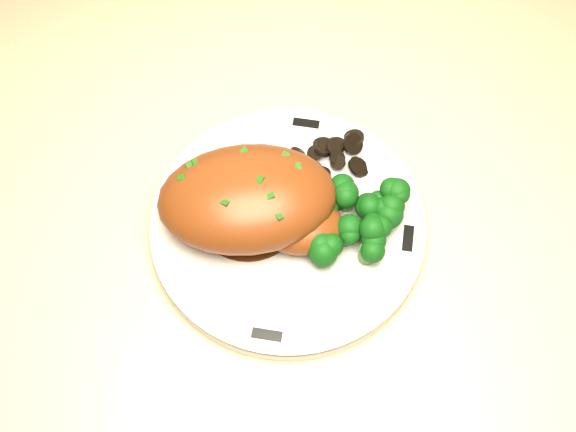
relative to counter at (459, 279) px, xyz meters
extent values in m
cube|color=#513625|center=(0.00, 0.00, -0.02)|extent=(2.14, 0.70, 0.92)
cube|color=#CAB992|center=(0.00, 0.00, 0.46)|extent=(2.21, 0.73, 0.03)
cylinder|color=silver|center=(-0.30, -0.09, 0.48)|extent=(0.27, 0.27, 0.02)
cube|color=black|center=(-0.26, 0.01, 0.49)|extent=(0.03, 0.02, 0.00)
cube|color=black|center=(-0.39, -0.05, 0.49)|extent=(0.02, 0.03, 0.00)
cube|color=black|center=(-0.33, -0.19, 0.49)|extent=(0.03, 0.02, 0.00)
cube|color=black|center=(-0.20, -0.13, 0.49)|extent=(0.02, 0.03, 0.00)
cylinder|color=#3F1E0B|center=(-0.33, -0.08, 0.49)|extent=(0.09, 0.09, 0.00)
ellipsoid|color=brown|center=(-0.33, -0.08, 0.52)|extent=(0.16, 0.12, 0.06)
ellipsoid|color=brown|center=(-0.29, -0.11, 0.51)|extent=(0.08, 0.06, 0.03)
cube|color=#17430E|center=(-0.37, -0.07, 0.54)|extent=(0.01, 0.00, 0.00)
cube|color=#17430E|center=(-0.35, -0.07, 0.55)|extent=(0.01, 0.00, 0.00)
cube|color=#17430E|center=(-0.34, -0.07, 0.55)|extent=(0.01, 0.00, 0.00)
cube|color=#17430E|center=(-0.32, -0.07, 0.55)|extent=(0.01, 0.00, 0.00)
cube|color=#17430E|center=(-0.30, -0.08, 0.55)|extent=(0.01, 0.00, 0.00)
cube|color=#17430E|center=(-0.28, -0.08, 0.54)|extent=(0.01, 0.00, 0.00)
cylinder|color=black|center=(-0.23, -0.05, 0.49)|extent=(0.01, 0.01, 0.01)
cylinder|color=black|center=(-0.23, -0.04, 0.49)|extent=(0.02, 0.02, 0.01)
cylinder|color=black|center=(-0.23, -0.04, 0.50)|extent=(0.02, 0.02, 0.01)
cylinder|color=black|center=(-0.24, -0.03, 0.49)|extent=(0.02, 0.02, 0.01)
cylinder|color=black|center=(-0.25, -0.03, 0.49)|extent=(0.02, 0.02, 0.01)
cylinder|color=black|center=(-0.25, -0.03, 0.50)|extent=(0.02, 0.02, 0.01)
cylinder|color=black|center=(-0.26, -0.03, 0.49)|extent=(0.02, 0.02, 0.01)
cylinder|color=black|center=(-0.27, -0.03, 0.49)|extent=(0.02, 0.02, 0.00)
cylinder|color=black|center=(-0.28, -0.03, 0.50)|extent=(0.02, 0.02, 0.01)
cylinder|color=black|center=(-0.28, -0.04, 0.49)|extent=(0.02, 0.02, 0.01)
cylinder|color=black|center=(-0.28, -0.04, 0.49)|extent=(0.02, 0.02, 0.01)
cylinder|color=black|center=(-0.29, -0.05, 0.50)|extent=(0.02, 0.02, 0.01)
cylinder|color=black|center=(-0.28, -0.05, 0.49)|extent=(0.02, 0.02, 0.01)
cylinder|color=black|center=(-0.28, -0.06, 0.49)|extent=(0.03, 0.03, 0.01)
cylinder|color=black|center=(-0.28, -0.06, 0.50)|extent=(0.02, 0.03, 0.02)
cylinder|color=black|center=(-0.27, -0.07, 0.49)|extent=(0.02, 0.03, 0.02)
cylinder|color=black|center=(-0.26, -0.07, 0.49)|extent=(0.02, 0.02, 0.01)
cylinder|color=black|center=(-0.25, -0.07, 0.50)|extent=(0.02, 0.02, 0.01)
cylinder|color=black|center=(-0.25, -0.07, 0.49)|extent=(0.03, 0.03, 0.01)
cylinder|color=black|center=(-0.24, -0.06, 0.49)|extent=(0.03, 0.03, 0.01)
cylinder|color=black|center=(-0.23, -0.06, 0.50)|extent=(0.03, 0.03, 0.02)
cylinder|color=black|center=(-0.23, -0.05, 0.49)|extent=(0.03, 0.03, 0.01)
cylinder|color=#447130|center=(-0.26, -0.09, 0.50)|extent=(0.01, 0.01, 0.02)
sphere|color=black|center=(-0.26, -0.09, 0.51)|extent=(0.02, 0.02, 0.02)
cylinder|color=#447130|center=(-0.24, -0.09, 0.50)|extent=(0.01, 0.01, 0.02)
sphere|color=black|center=(-0.24, -0.09, 0.51)|extent=(0.02, 0.02, 0.02)
cylinder|color=#447130|center=(-0.22, -0.10, 0.50)|extent=(0.01, 0.01, 0.02)
sphere|color=black|center=(-0.22, -0.10, 0.51)|extent=(0.02, 0.02, 0.02)
cylinder|color=#447130|center=(-0.25, -0.12, 0.50)|extent=(0.01, 0.01, 0.02)
sphere|color=black|center=(-0.25, -0.12, 0.51)|extent=(0.02, 0.02, 0.02)
cylinder|color=#447130|center=(-0.23, -0.12, 0.50)|extent=(0.01, 0.01, 0.02)
sphere|color=black|center=(-0.23, -0.12, 0.51)|extent=(0.02, 0.02, 0.02)
cylinder|color=#447130|center=(-0.21, -0.11, 0.50)|extent=(0.01, 0.01, 0.02)
sphere|color=black|center=(-0.21, -0.11, 0.51)|extent=(0.02, 0.02, 0.02)
cylinder|color=#447130|center=(-0.27, -0.13, 0.50)|extent=(0.01, 0.01, 0.02)
sphere|color=black|center=(-0.27, -0.13, 0.51)|extent=(0.02, 0.02, 0.02)
cylinder|color=#447130|center=(-0.24, -0.14, 0.50)|extent=(0.01, 0.01, 0.02)
sphere|color=black|center=(-0.24, -0.14, 0.51)|extent=(0.02, 0.02, 0.02)
cylinder|color=#447130|center=(-0.28, -0.11, 0.50)|extent=(0.01, 0.01, 0.02)
sphere|color=black|center=(-0.28, -0.11, 0.51)|extent=(0.02, 0.02, 0.02)
cylinder|color=#447130|center=(-0.20, -0.09, 0.50)|extent=(0.01, 0.01, 0.02)
sphere|color=black|center=(-0.20, -0.09, 0.51)|extent=(0.02, 0.02, 0.02)
camera|label=1|loc=(-0.36, -0.37, 1.04)|focal=45.00mm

